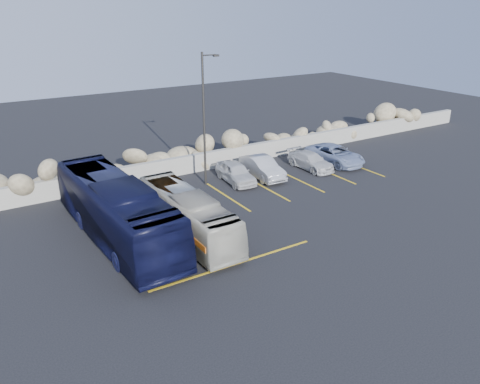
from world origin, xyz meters
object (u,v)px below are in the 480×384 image
lamppost (205,116)px  car_d (335,155)px  car_a (236,172)px  car_c (311,161)px  car_b (262,167)px  vintage_bus (187,214)px  tour_coach (116,210)px

lamppost → car_d: bearing=-6.6°
lamppost → car_a: lamppost is taller
car_c → car_d: 2.22m
car_d → car_c: bearing=177.2°
car_c → car_b: bearing=172.9°
vintage_bus → lamppost: bearing=54.2°
car_b → car_c: car_b is taller
car_b → car_c: size_ratio=1.06×
car_b → car_c: bearing=-1.8°
vintage_bus → tour_coach: size_ratio=0.74×
car_a → car_b: (1.93, -0.14, 0.03)m
car_a → car_d: bearing=1.5°
tour_coach → car_c: bearing=9.3°
vintage_bus → car_b: size_ratio=1.99×
lamppost → car_c: 8.42m
tour_coach → car_b: bearing=15.2°
car_a → car_c: bearing=0.1°
lamppost → tour_coach: size_ratio=0.75×
vintage_bus → tour_coach: bearing=154.2°
car_b → lamppost: bearing=171.9°
car_a → car_d: 7.93m
car_b → car_c: 3.79m
lamppost → car_b: lamppost is taller
lamppost → car_c: size_ratio=2.12×
tour_coach → car_d: bearing=7.8°
lamppost → car_d: lamppost is taller
tour_coach → car_a: size_ratio=2.90×
vintage_bus → car_c: (11.52, 4.58, -0.56)m
car_c → vintage_bus: bearing=-160.0°
vintage_bus → car_d: 14.50m
vintage_bus → car_c: bearing=21.3°
lamppost → vintage_bus: size_ratio=1.00×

